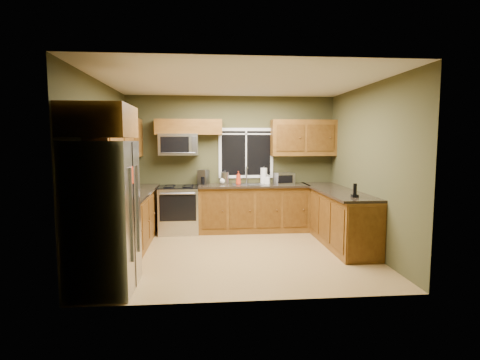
{
  "coord_description": "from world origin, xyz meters",
  "views": [
    {
      "loc": [
        -0.49,
        -5.83,
        1.8
      ],
      "look_at": [
        0.05,
        0.35,
        1.15
      ],
      "focal_mm": 28.0,
      "sensor_mm": 36.0,
      "label": 1
    }
  ],
  "objects": [
    {
      "name": "floor",
      "position": [
        0.0,
        0.0,
        0.0
      ],
      "size": [
        4.2,
        4.2,
        0.0
      ],
      "primitive_type": "plane",
      "color": "olive",
      "rests_on": "ground"
    },
    {
      "name": "soap_bottle_a",
      "position": [
        0.12,
        1.5,
        1.07
      ],
      "size": [
        0.13,
        0.13,
        0.27
      ],
      "primitive_type": "imported",
      "rotation": [
        0.0,
        0.0,
        -0.37
      ],
      "color": "red",
      "rests_on": "countertop_back"
    },
    {
      "name": "upper_cabinets_back_left",
      "position": [
        -0.85,
        1.64,
        2.07
      ],
      "size": [
        1.3,
        0.33,
        0.3
      ],
      "primitive_type": "cube",
      "color": "brown",
      "rests_on": "back_wall"
    },
    {
      "name": "front_wall",
      "position": [
        0.0,
        -1.8,
        1.35
      ],
      "size": [
        4.2,
        0.0,
        4.2
      ],
      "primitive_type": "plane",
      "rotation": [
        -1.57,
        0.0,
        0.0
      ],
      "color": "#3E3E22",
      "rests_on": "ground"
    },
    {
      "name": "soap_bottle_c",
      "position": [
        -0.18,
        1.63,
        1.03
      ],
      "size": [
        0.16,
        0.16,
        0.17
      ],
      "primitive_type": "imported",
      "rotation": [
        0.0,
        0.0,
        0.21
      ],
      "color": "white",
      "rests_on": "countertop_back"
    },
    {
      "name": "countertop_back",
      "position": [
        0.42,
        1.48,
        0.92
      ],
      "size": [
        2.17,
        0.65,
        0.04
      ],
      "primitive_type": "cube",
      "color": "black",
      "rests_on": "base_cabinets_back"
    },
    {
      "name": "base_cabinets_left",
      "position": [
        -1.8,
        0.48,
        0.45
      ],
      "size": [
        0.6,
        2.65,
        0.9
      ],
      "primitive_type": "cube",
      "color": "brown",
      "rests_on": "ground"
    },
    {
      "name": "cordless_phone",
      "position": [
        1.76,
        -0.33,
        1.0
      ],
      "size": [
        0.1,
        0.1,
        0.21
      ],
      "color": "black",
      "rests_on": "countertop_peninsula"
    },
    {
      "name": "back_wall",
      "position": [
        0.0,
        1.8,
        1.35
      ],
      "size": [
        4.2,
        0.0,
        4.2
      ],
      "primitive_type": "plane",
      "rotation": [
        1.57,
        0.0,
        0.0
      ],
      "color": "#3E3E22",
      "rests_on": "ground"
    },
    {
      "name": "upper_cabinets_back_right",
      "position": [
        1.45,
        1.64,
        1.86
      ],
      "size": [
        1.3,
        0.33,
        0.72
      ],
      "primitive_type": "cube",
      "color": "brown",
      "rests_on": "back_wall"
    },
    {
      "name": "upper_cabinet_over_fridge",
      "position": [
        -1.74,
        -1.3,
        2.03
      ],
      "size": [
        0.72,
        0.9,
        0.38
      ],
      "primitive_type": "cube",
      "color": "brown",
      "rests_on": "left_wall"
    },
    {
      "name": "toaster_oven",
      "position": [
        1.03,
        1.46,
        1.05
      ],
      "size": [
        0.42,
        0.36,
        0.23
      ],
      "color": "#B7B7BC",
      "rests_on": "countertop_back"
    },
    {
      "name": "window",
      "position": [
        0.3,
        1.78,
        1.55
      ],
      "size": [
        1.12,
        0.03,
        1.02
      ],
      "color": "white",
      "rests_on": "back_wall"
    },
    {
      "name": "soap_bottle_b",
      "position": [
        0.7,
        1.5,
        1.04
      ],
      "size": [
        0.11,
        0.12,
        0.19
      ],
      "primitive_type": "imported",
      "rotation": [
        0.0,
        0.0,
        -0.39
      ],
      "color": "white",
      "rests_on": "countertop_back"
    },
    {
      "name": "base_cabinets_back",
      "position": [
        0.42,
        1.5,
        0.45
      ],
      "size": [
        2.17,
        0.6,
        0.9
      ],
      "primitive_type": "cube",
      "color": "brown",
      "rests_on": "ground"
    },
    {
      "name": "ceiling",
      "position": [
        0.0,
        0.0,
        2.7
      ],
      "size": [
        4.2,
        4.2,
        0.0
      ],
      "primitive_type": "plane",
      "rotation": [
        3.14,
        0.0,
        0.0
      ],
      "color": "white",
      "rests_on": "back_wall"
    },
    {
      "name": "coffee_maker",
      "position": [
        -0.57,
        1.62,
        1.07
      ],
      "size": [
        0.24,
        0.28,
        0.29
      ],
      "color": "slate",
      "rests_on": "countertop_back"
    },
    {
      "name": "paper_towel_roll",
      "position": [
        0.65,
        1.66,
        1.1
      ],
      "size": [
        0.16,
        0.16,
        0.35
      ],
      "color": "white",
      "rests_on": "countertop_back"
    },
    {
      "name": "kettle",
      "position": [
        -0.14,
        1.65,
        1.07
      ],
      "size": [
        0.21,
        0.21,
        0.29
      ],
      "color": "#B7B7BC",
      "rests_on": "countertop_back"
    },
    {
      "name": "countertop_left",
      "position": [
        -1.78,
        0.48,
        0.92
      ],
      "size": [
        0.65,
        2.65,
        0.04
      ],
      "primitive_type": "cube",
      "color": "black",
      "rests_on": "base_cabinets_left"
    },
    {
      "name": "right_wall",
      "position": [
        2.1,
        0.0,
        1.35
      ],
      "size": [
        0.0,
        3.6,
        3.6
      ],
      "primitive_type": "plane",
      "rotation": [
        1.57,
        0.0,
        -1.57
      ],
      "color": "#3E3E22",
      "rests_on": "ground"
    },
    {
      "name": "left_wall",
      "position": [
        -2.1,
        0.0,
        1.35
      ],
      "size": [
        0.0,
        3.6,
        3.6
      ],
      "primitive_type": "plane",
      "rotation": [
        1.57,
        0.0,
        1.57
      ],
      "color": "#3E3E22",
      "rests_on": "ground"
    },
    {
      "name": "microwave",
      "position": [
        -1.05,
        1.61,
        1.73
      ],
      "size": [
        0.76,
        0.41,
        0.42
      ],
      "color": "#B7B7BC",
      "rests_on": "back_wall"
    },
    {
      "name": "upper_cabinets_left",
      "position": [
        -1.94,
        0.48,
        1.86
      ],
      "size": [
        0.33,
        2.65,
        0.72
      ],
      "primitive_type": "cube",
      "color": "brown",
      "rests_on": "left_wall"
    },
    {
      "name": "refrigerator",
      "position": [
        -1.74,
        -1.3,
        0.9
      ],
      "size": [
        0.74,
        0.9,
        1.8
      ],
      "color": "#B7B7BC",
      "rests_on": "ground"
    },
    {
      "name": "countertop_peninsula",
      "position": [
        1.78,
        0.55,
        0.92
      ],
      "size": [
        0.65,
        2.5,
        0.04
      ],
      "primitive_type": "cube",
      "color": "black",
      "rests_on": "base_cabinets_peninsula"
    },
    {
      "name": "range",
      "position": [
        -1.05,
        1.47,
        0.47
      ],
      "size": [
        0.76,
        0.69,
        0.94
      ],
      "color": "#B7B7BC",
      "rests_on": "ground"
    },
    {
      "name": "base_cabinets_peninsula",
      "position": [
        1.8,
        0.54,
        0.45
      ],
      "size": [
        0.6,
        2.52,
        0.9
      ],
      "color": "brown",
      "rests_on": "ground"
    },
    {
      "name": "sink",
      "position": [
        0.3,
        1.49,
        0.95
      ],
      "size": [
        0.6,
        0.42,
        0.36
      ],
      "color": "slate",
      "rests_on": "countertop_back"
    }
  ]
}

